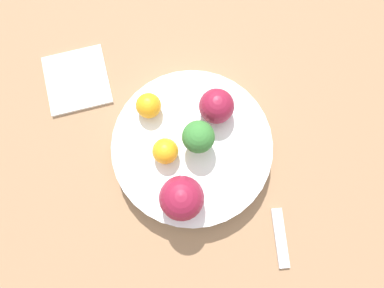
{
  "coord_description": "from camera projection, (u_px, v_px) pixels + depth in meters",
  "views": [
    {
      "loc": [
        -0.02,
        0.12,
        0.61
      ],
      "look_at": [
        0.0,
        0.0,
        0.07
      ],
      "focal_mm": 35.0,
      "sensor_mm": 36.0,
      "label": 1
    }
  ],
  "objects": [
    {
      "name": "ground_plane",
      "position": [
        192.0,
        153.0,
        0.62
      ],
      "size": [
        6.0,
        6.0,
        0.0
      ],
      "primitive_type": "plane",
      "color": "gray"
    },
    {
      "name": "table_surface",
      "position": [
        192.0,
        152.0,
        0.61
      ],
      "size": [
        1.2,
        1.2,
        0.02
      ],
      "color": "#936D4C",
      "rests_on": "ground_plane"
    },
    {
      "name": "bowl",
      "position": [
        192.0,
        148.0,
        0.58
      ],
      "size": [
        0.24,
        0.24,
        0.04
      ],
      "color": "white",
      "rests_on": "table_surface"
    },
    {
      "name": "broccoli",
      "position": [
        198.0,
        137.0,
        0.53
      ],
      "size": [
        0.05,
        0.05,
        0.06
      ],
      "color": "#8CB76B",
      "rests_on": "bowl"
    },
    {
      "name": "apple_red",
      "position": [
        217.0,
        106.0,
        0.55
      ],
      "size": [
        0.05,
        0.05,
        0.05
      ],
      "color": "maroon",
      "rests_on": "bowl"
    },
    {
      "name": "apple_green",
      "position": [
        183.0,
        198.0,
        0.51
      ],
      "size": [
        0.06,
        0.06,
        0.06
      ],
      "color": "maroon",
      "rests_on": "bowl"
    },
    {
      "name": "orange_front",
      "position": [
        148.0,
        106.0,
        0.56
      ],
      "size": [
        0.04,
        0.04,
        0.04
      ],
      "color": "orange",
      "rests_on": "bowl"
    },
    {
      "name": "orange_back",
      "position": [
        165.0,
        151.0,
        0.54
      ],
      "size": [
        0.04,
        0.04,
        0.04
      ],
      "color": "orange",
      "rests_on": "bowl"
    },
    {
      "name": "napkin",
      "position": [
        77.0,
        80.0,
        0.63
      ],
      "size": [
        0.14,
        0.14,
        0.01
      ],
      "color": "white",
      "rests_on": "table_surface"
    },
    {
      "name": "spoon",
      "position": [
        280.0,
        238.0,
        0.57
      ],
      "size": [
        0.04,
        0.09,
        0.01
      ],
      "color": "silver",
      "rests_on": "table_surface"
    }
  ]
}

